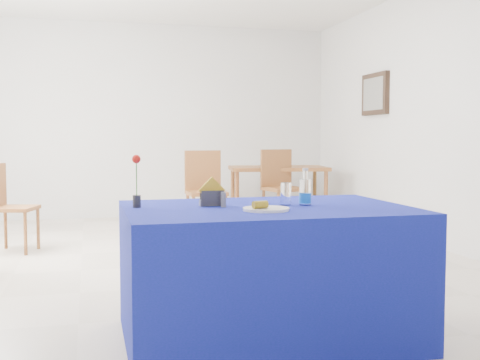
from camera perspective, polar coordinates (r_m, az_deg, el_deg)
The scene contains 17 objects.
floor at distance 5.56m, azimuth -3.19°, elevation -7.95°, with size 7.00×7.00×0.00m, color beige.
room_shell at distance 5.47m, azimuth -3.26°, elevation 10.28°, with size 7.00×7.00×7.00m.
picture_frame at distance 7.79m, azimuth 12.70°, elevation 7.96°, with size 0.06×0.64×0.52m, color black.
picture_art at distance 7.78m, azimuth 12.54°, elevation 7.97°, with size 0.02×0.52×0.40m, color #998C66.
plate at distance 3.24m, azimuth 2.49°, elevation -2.77°, with size 0.25×0.25×0.01m, color white.
drinking_glass at distance 3.51m, azimuth 4.38°, elevation -1.32°, with size 0.06×0.06×0.13m, color white.
salt_shaker at distance 3.48m, azimuth -2.26°, elevation -1.71°, with size 0.03×0.03×0.09m, color gray.
pepper_shaker at distance 3.39m, azimuth -1.58°, elevation -1.88°, with size 0.03×0.03×0.09m, color slate.
blue_table at distance 3.49m, azimuth 2.55°, elevation -8.75°, with size 1.60×1.10×0.76m.
water_bottle at distance 3.52m, azimuth 6.20°, elevation -1.21°, with size 0.07×0.07×0.21m.
napkin_holder at distance 3.45m, azimuth -2.67°, elevation -1.66°, with size 0.16×0.06×0.17m.
rose_vase at distance 3.41m, azimuth -9.78°, elevation -0.20°, with size 0.05×0.05×0.30m.
oak_table at distance 8.35m, azimuth 3.60°, elevation 0.76°, with size 1.43×1.04×0.76m.
chair_bg_left at distance 7.27m, azimuth -3.37°, elevation -0.52°, with size 0.46×0.46×1.00m.
chair_bg_right at distance 7.83m, azimuth 3.84°, elevation -0.19°, with size 0.53×0.53×1.00m.
chair_win_b at distance 6.49m, azimuth -21.27°, elevation -1.88°, with size 0.49×0.49×0.89m.
banana_pieces at distance 3.20m, azimuth 1.94°, elevation -2.34°, with size 0.09×0.06×0.04m.
Camera 1 is at (-1.03, -5.34, 1.15)m, focal length 45.00 mm.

